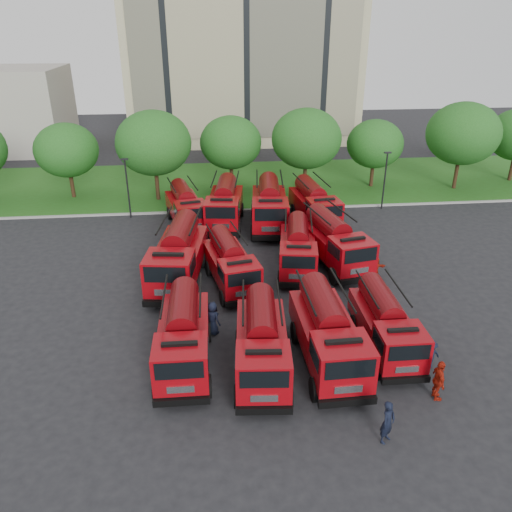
{
  "coord_description": "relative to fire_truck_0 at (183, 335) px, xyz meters",
  "views": [
    {
      "loc": [
        -3.39,
        -23.5,
        15.27
      ],
      "look_at": [
        -0.54,
        4.72,
        1.8
      ],
      "focal_mm": 35.0,
      "sensor_mm": 36.0,
      "label": 1
    }
  ],
  "objects": [
    {
      "name": "lamp_post_0",
      "position": [
        -5.15,
        20.52,
        1.3
      ],
      "size": [
        0.6,
        0.25,
        5.11
      ],
      "color": "black",
      "rests_on": "ground"
    },
    {
      "name": "fire_truck_4",
      "position": [
        -0.57,
        8.56,
        0.24
      ],
      "size": [
        3.84,
        8.31,
        3.64
      ],
      "rotation": [
        0.0,
        0.0,
        -0.14
      ],
      "color": "black",
      "rests_on": "ground"
    },
    {
      "name": "firefighter_0",
      "position": [
        8.12,
        -5.89,
        -1.59
      ],
      "size": [
        0.87,
        0.85,
        1.93
      ],
      "primitive_type": "imported",
      "rotation": [
        0.0,
        0.0,
        0.71
      ],
      "color": "black",
      "rests_on": "ground"
    },
    {
      "name": "firefighter_4",
      "position": [
        1.43,
        2.41,
        -1.59
      ],
      "size": [
        1.07,
        1.1,
        1.9
      ],
      "primitive_type": "imported",
      "rotation": [
        0.0,
        0.0,
        2.29
      ],
      "color": "black",
      "rests_on": "ground"
    },
    {
      "name": "fire_truck_9",
      "position": [
        2.79,
        18.23,
        0.13
      ],
      "size": [
        3.53,
        7.8,
        3.43
      ],
      "rotation": [
        0.0,
        0.0,
        -0.13
      ],
      "color": "black",
      "rests_on": "ground"
    },
    {
      "name": "fire_truck_0",
      "position": [
        0.0,
        0.0,
        0.0
      ],
      "size": [
        2.63,
        6.99,
        3.17
      ],
      "rotation": [
        0.0,
        0.0,
        -0.01
      ],
      "color": "black",
      "rests_on": "ground"
    },
    {
      "name": "firefighter_3",
      "position": [
        11.75,
        -1.58,
        -1.59
      ],
      "size": [
        1.04,
        0.63,
        1.53
      ],
      "primitive_type": "imported",
      "rotation": [
        0.0,
        0.0,
        3.26
      ],
      "color": "black",
      "rests_on": "ground"
    },
    {
      "name": "lawn",
      "position": [
        4.85,
        29.32,
        -1.53
      ],
      "size": [
        70.0,
        16.0,
        0.12
      ],
      "primitive_type": "cube",
      "color": "#224B14",
      "rests_on": "ground"
    },
    {
      "name": "fire_truck_7",
      "position": [
        9.86,
        9.98,
        0.1
      ],
      "size": [
        3.95,
        7.72,
        3.36
      ],
      "rotation": [
        0.0,
        0.0,
        0.2
      ],
      "color": "black",
      "rests_on": "ground"
    },
    {
      "name": "fire_truck_11",
      "position": [
        10.08,
        17.76,
        0.05
      ],
      "size": [
        3.26,
        7.41,
        3.27
      ],
      "rotation": [
        0.0,
        0.0,
        0.11
      ],
      "color": "black",
      "rests_on": "ground"
    },
    {
      "name": "tree_6",
      "position": [
        25.85,
        25.32,
        3.9
      ],
      "size": [
        6.89,
        6.89,
        8.42
      ],
      "color": "#382314",
      "rests_on": "ground"
    },
    {
      "name": "curb",
      "position": [
        4.85,
        21.22,
        -1.52
      ],
      "size": [
        70.0,
        0.3,
        0.14
      ],
      "primitive_type": "cube",
      "color": "gray",
      "rests_on": "ground"
    },
    {
      "name": "fire_truck_6",
      "position": [
        7.25,
        9.51,
        -0.04
      ],
      "size": [
        3.41,
        7.06,
        3.08
      ],
      "rotation": [
        0.0,
        0.0,
        -0.17
      ],
      "color": "black",
      "rests_on": "ground"
    },
    {
      "name": "fire_truck_1",
      "position": [
        3.68,
        -0.93,
        -0.02
      ],
      "size": [
        2.96,
        7.04,
        3.13
      ],
      "rotation": [
        0.0,
        0.0,
        -0.08
      ],
      "color": "black",
      "rests_on": "ground"
    },
    {
      "name": "ground",
      "position": [
        4.85,
        3.32,
        -1.59
      ],
      "size": [
        140.0,
        140.0,
        0.0
      ],
      "primitive_type": "plane",
      "color": "black",
      "rests_on": "ground"
    },
    {
      "name": "tree_2",
      "position": [
        -3.15,
        24.82,
        3.76
      ],
      "size": [
        6.72,
        6.72,
        8.22
      ],
      "color": "#382314",
      "rests_on": "ground"
    },
    {
      "name": "tree_1",
      "position": [
        -11.15,
        26.32,
        2.96
      ],
      "size": [
        5.71,
        5.71,
        6.98
      ],
      "color": "#382314",
      "rests_on": "ground"
    },
    {
      "name": "tree_4",
      "position": [
        10.85,
        25.82,
        3.63
      ],
      "size": [
        6.55,
        6.55,
        8.01
      ],
      "color": "#382314",
      "rests_on": "ground"
    },
    {
      "name": "lamp_post_1",
      "position": [
        16.85,
        20.52,
        1.3
      ],
      "size": [
        0.6,
        0.25,
        5.11
      ],
      "color": "black",
      "rests_on": "ground"
    },
    {
      "name": "firefighter_5",
      "position": [
        11.92,
        7.44,
        -1.59
      ],
      "size": [
        1.6,
        0.78,
        1.68
      ],
      "primitive_type": "imported",
      "rotation": [
        0.0,
        0.0,
        3.21
      ],
      "color": "maroon",
      "rests_on": "ground"
    },
    {
      "name": "tree_5",
      "position": [
        17.85,
        26.82,
        2.75
      ],
      "size": [
        5.46,
        5.46,
        6.68
      ],
      "color": "#382314",
      "rests_on": "ground"
    },
    {
      "name": "fire_truck_3",
      "position": [
        10.05,
        0.18,
        -0.12
      ],
      "size": [
        2.44,
        6.45,
        2.92
      ],
      "rotation": [
        0.0,
        0.0,
        -0.01
      ],
      "color": "black",
      "rests_on": "ground"
    },
    {
      "name": "tree_3",
      "position": [
        3.85,
        27.32,
        3.09
      ],
      "size": [
        5.88,
        5.88,
        7.19
      ],
      "color": "#382314",
      "rests_on": "ground"
    },
    {
      "name": "fire_truck_10",
      "position": [
        6.33,
        17.33,
        0.22
      ],
      "size": [
        3.54,
        8.16,
        3.61
      ],
      "rotation": [
        0.0,
        0.0,
        -0.1
      ],
      "color": "black",
      "rests_on": "ground"
    },
    {
      "name": "fire_truck_2",
      "position": [
        6.9,
        -0.6,
        0.08
      ],
      "size": [
        2.81,
        7.34,
        3.32
      ],
      "rotation": [
        0.0,
        0.0,
        0.02
      ],
      "color": "black",
      "rests_on": "ground"
    },
    {
      "name": "fire_truck_8",
      "position": [
        -0.37,
        18.36,
        -0.03
      ],
      "size": [
        3.74,
        7.18,
        3.11
      ],
      "rotation": [
        0.0,
        0.0,
        0.21
      ],
      "color": "black",
      "rests_on": "ground"
    },
    {
      "name": "firefighter_1",
      "position": [
        6.75,
        -3.41,
        -1.59
      ],
      "size": [
        0.92,
        0.76,
        1.65
      ],
      "primitive_type": "imported",
      "rotation": [
        0.0,
        0.0,
        -0.47
      ],
      "color": "maroon",
      "rests_on": "ground"
    },
    {
      "name": "firefighter_2",
      "position": [
        11.16,
        -3.71,
        -1.59
      ],
      "size": [
        0.75,
        1.21,
        1.98
      ],
      "primitive_type": "imported",
      "rotation": [
        0.0,
        0.0,
        1.49
      ],
      "color": "maroon",
      "rests_on": "ground"
    },
    {
      "name": "apartment_building",
      "position": [
        6.85,
        51.26,
        10.91
      ],
      "size": [
        30.0,
        14.18,
        25.0
      ],
      "color": "#BEB58D",
      "rests_on": "ground"
    },
    {
      "name": "fire_truck_5",
      "position": [
        2.68,
        7.76,
        -0.08
      ],
      "size": [
        3.52,
        6.91,
        3.0
      ],
      "rotation": [
        0.0,
        0.0,
        0.2
      ],
      "color": "black",
      "rests_on": "ground"
    }
  ]
}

